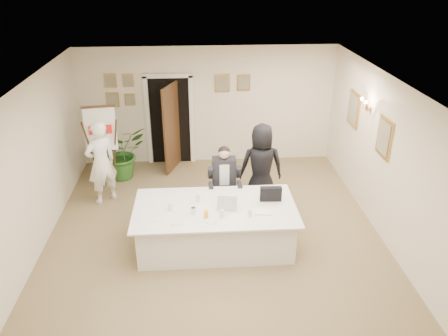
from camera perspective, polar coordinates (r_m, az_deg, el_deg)
name	(u,v)px	position (r m, az deg, el deg)	size (l,w,h in m)	color
floor	(215,241)	(7.91, -1.17, -9.53)	(7.00, 7.00, 0.00)	olive
ceiling	(213,88)	(6.69, -1.38, 10.44)	(6.00, 7.00, 0.02)	white
wall_back	(208,106)	(10.44, -2.16, 8.11)	(6.00, 0.10, 2.80)	beige
wall_left	(28,176)	(7.68, -24.22, -1.00)	(0.10, 7.00, 2.80)	beige
wall_right	(392,166)	(7.89, 21.05, 0.28)	(0.10, 7.00, 2.80)	beige
doorway	(171,124)	(10.40, -6.99, 5.78)	(1.14, 0.86, 2.20)	black
pictures_back_wall	(173,88)	(10.29, -6.73, 10.30)	(3.40, 0.06, 0.80)	#C18E42
pictures_right_wall	(367,122)	(8.77, 18.20, 5.72)	(0.06, 2.20, 0.80)	#C18E42
wall_sconce	(366,104)	(8.64, 18.09, 7.90)	(0.20, 0.30, 0.24)	#B7743A
conference_table	(215,226)	(7.59, -1.16, -7.60)	(2.75, 1.46, 0.78)	white
seated_man	(224,181)	(8.35, 0.03, -1.70)	(0.61, 0.65, 1.43)	black
flip_chart	(104,151)	(9.64, -15.44, 2.11)	(0.66, 0.45, 1.83)	#311B0F
standing_man	(101,163)	(9.06, -15.75, 0.68)	(0.63, 0.42, 1.74)	white
standing_woman	(261,166)	(8.60, 4.89, 0.20)	(0.85, 0.55, 1.74)	black
potted_palm	(121,153)	(10.13, -13.33, 1.97)	(1.08, 0.93, 1.20)	#285B1E
laptop	(227,200)	(7.33, 0.36, -4.14)	(0.33, 0.35, 0.28)	#B7BABC
laptop_bag	(271,194)	(7.56, 6.13, -3.38)	(0.37, 0.10, 0.26)	black
paper_stack	(264,212)	(7.26, 5.20, -5.70)	(0.29, 0.20, 0.03)	white
plate_left	(157,218)	(7.17, -8.71, -6.41)	(0.23, 0.23, 0.01)	white
plate_mid	(177,222)	(7.02, -6.18, -7.04)	(0.22, 0.22, 0.01)	white
plate_near	(212,221)	(7.02, -1.63, -6.88)	(0.21, 0.21, 0.01)	white
glass_a	(170,207)	(7.31, -7.01, -5.04)	(0.07, 0.07, 0.14)	silver
glass_b	(222,214)	(7.07, -0.28, -6.02)	(0.07, 0.07, 0.14)	silver
glass_c	(250,213)	(7.11, 3.40, -5.88)	(0.07, 0.07, 0.14)	silver
glass_d	(198,198)	(7.53, -3.39, -3.92)	(0.07, 0.07, 0.14)	silver
oj_glass	(206,215)	(7.06, -2.35, -6.12)	(0.07, 0.07, 0.13)	orange
steel_jug	(193,210)	(7.20, -4.02, -5.56)	(0.08, 0.08, 0.11)	silver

